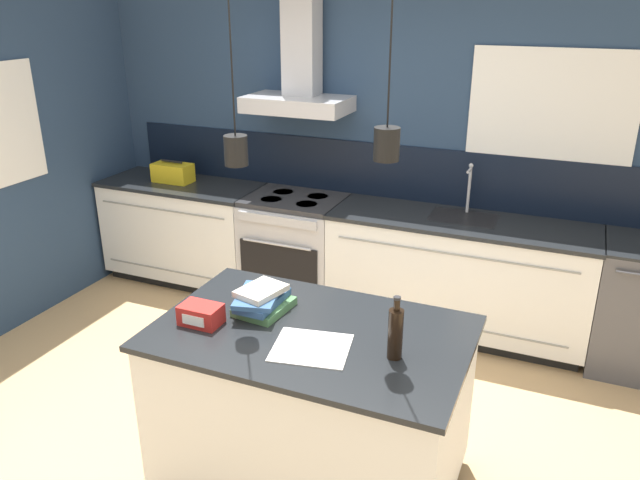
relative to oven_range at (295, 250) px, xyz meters
name	(u,v)px	position (x,y,z in m)	size (l,w,h in m)	color
ground_plane	(265,437)	(0.59, -1.69, -0.46)	(16.00, 16.00, 0.00)	tan
wall_back	(375,141)	(0.56, 0.31, 0.90)	(5.60, 2.29, 2.60)	navy
wall_left	(15,155)	(-1.84, -0.99, 0.85)	(0.08, 3.80, 2.60)	navy
counter_run_left	(186,231)	(-1.08, 0.01, 0.01)	(1.41, 0.64, 0.91)	black
counter_run_sink	(457,276)	(1.34, 0.01, 0.01)	(1.93, 0.64, 1.28)	black
oven_range	(295,250)	(0.00, 0.00, 0.00)	(0.77, 0.66, 0.91)	#B5B5BA
kitchen_island	(312,407)	(0.98, -1.89, 0.00)	(1.53, 0.97, 0.91)	black
bottle_on_island	(395,333)	(1.42, -1.96, 0.58)	(0.07, 0.07, 0.30)	black
book_stack	(262,300)	(0.67, -1.80, 0.52)	(0.28, 0.35, 0.13)	#4C7F4C
red_supply_box	(201,315)	(0.45, -2.04, 0.50)	(0.20, 0.14, 0.10)	red
paper_pile	(311,348)	(1.05, -2.04, 0.46)	(0.40, 0.37, 0.01)	silver
yellow_toolbox	(173,173)	(-1.16, 0.00, 0.54)	(0.34, 0.18, 0.19)	gold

